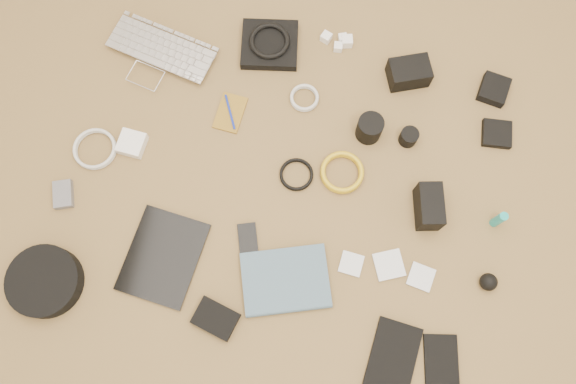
% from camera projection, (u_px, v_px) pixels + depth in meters
% --- Properties ---
extents(laptop, '(0.40, 0.32, 0.03)m').
position_uv_depth(laptop, '(155.00, 61.00, 1.82)').
color(laptop, silver).
rests_on(laptop, ground).
extents(headphone_pouch, '(0.20, 0.19, 0.03)m').
position_uv_depth(headphone_pouch, '(270.00, 45.00, 1.84)').
color(headphone_pouch, black).
rests_on(headphone_pouch, ground).
extents(headphones, '(0.17, 0.17, 0.02)m').
position_uv_depth(headphones, '(269.00, 41.00, 1.81)').
color(headphones, black).
rests_on(headphones, headphone_pouch).
extents(charger_a, '(0.04, 0.04, 0.03)m').
position_uv_depth(charger_a, '(347.00, 41.00, 1.84)').
color(charger_a, white).
rests_on(charger_a, ground).
extents(charger_b, '(0.04, 0.04, 0.03)m').
position_uv_depth(charger_b, '(326.00, 37.00, 1.85)').
color(charger_b, white).
rests_on(charger_b, ground).
extents(charger_c, '(0.03, 0.03, 0.03)m').
position_uv_depth(charger_c, '(343.00, 38.00, 1.85)').
color(charger_c, white).
rests_on(charger_c, ground).
extents(charger_d, '(0.03, 0.03, 0.03)m').
position_uv_depth(charger_d, '(338.00, 47.00, 1.84)').
color(charger_d, white).
rests_on(charger_d, ground).
extents(dslr_camera, '(0.15, 0.13, 0.07)m').
position_uv_depth(dslr_camera, '(409.00, 73.00, 1.79)').
color(dslr_camera, black).
rests_on(dslr_camera, ground).
extents(lens_pouch, '(0.10, 0.11, 0.03)m').
position_uv_depth(lens_pouch, '(494.00, 89.00, 1.79)').
color(lens_pouch, black).
rests_on(lens_pouch, ground).
extents(notebook_olive, '(0.09, 0.13, 0.01)m').
position_uv_depth(notebook_olive, '(230.00, 113.00, 1.78)').
color(notebook_olive, olive).
rests_on(notebook_olive, ground).
extents(pen_blue, '(0.06, 0.11, 0.01)m').
position_uv_depth(pen_blue, '(230.00, 112.00, 1.78)').
color(pen_blue, '#152AB2').
rests_on(pen_blue, notebook_olive).
extents(cable_white_a, '(0.11, 0.11, 0.01)m').
position_uv_depth(cable_white_a, '(304.00, 99.00, 1.80)').
color(cable_white_a, silver).
rests_on(cable_white_a, ground).
extents(lens_a, '(0.10, 0.10, 0.09)m').
position_uv_depth(lens_a, '(370.00, 128.00, 1.73)').
color(lens_a, black).
rests_on(lens_a, ground).
extents(lens_b, '(0.07, 0.07, 0.05)m').
position_uv_depth(lens_b, '(409.00, 137.00, 1.74)').
color(lens_b, black).
rests_on(lens_b, ground).
extents(card_reader, '(0.09, 0.09, 0.02)m').
position_uv_depth(card_reader, '(497.00, 134.00, 1.76)').
color(card_reader, black).
rests_on(card_reader, ground).
extents(power_brick, '(0.09, 0.09, 0.03)m').
position_uv_depth(power_brick, '(132.00, 143.00, 1.74)').
color(power_brick, white).
rests_on(power_brick, ground).
extents(cable_white_b, '(0.15, 0.15, 0.01)m').
position_uv_depth(cable_white_b, '(96.00, 150.00, 1.75)').
color(cable_white_b, silver).
rests_on(cable_white_b, ground).
extents(cable_black, '(0.13, 0.13, 0.01)m').
position_uv_depth(cable_black, '(296.00, 175.00, 1.73)').
color(cable_black, black).
rests_on(cable_black, ground).
extents(cable_yellow, '(0.16, 0.16, 0.02)m').
position_uv_depth(cable_yellow, '(342.00, 173.00, 1.73)').
color(cable_yellow, gold).
rests_on(cable_yellow, ground).
extents(flash, '(0.09, 0.14, 0.10)m').
position_uv_depth(flash, '(429.00, 207.00, 1.66)').
color(flash, black).
rests_on(flash, ground).
extents(lens_cleaner, '(0.03, 0.03, 0.09)m').
position_uv_depth(lens_cleaner, '(499.00, 220.00, 1.65)').
color(lens_cleaner, '#19A4A5').
rests_on(lens_cleaner, ground).
extents(battery_charger, '(0.08, 0.10, 0.02)m').
position_uv_depth(battery_charger, '(63.00, 194.00, 1.70)').
color(battery_charger, slate).
rests_on(battery_charger, ground).
extents(tablet, '(0.24, 0.29, 0.01)m').
position_uv_depth(tablet, '(163.00, 257.00, 1.66)').
color(tablet, black).
rests_on(tablet, ground).
extents(phone, '(0.08, 0.12, 0.01)m').
position_uv_depth(phone, '(248.00, 241.00, 1.67)').
color(phone, black).
rests_on(phone, ground).
extents(filter_case_left, '(0.07, 0.07, 0.01)m').
position_uv_depth(filter_case_left, '(351.00, 264.00, 1.65)').
color(filter_case_left, silver).
rests_on(filter_case_left, ground).
extents(filter_case_mid, '(0.11, 0.11, 0.01)m').
position_uv_depth(filter_case_mid, '(389.00, 265.00, 1.65)').
color(filter_case_mid, silver).
rests_on(filter_case_mid, ground).
extents(filter_case_right, '(0.08, 0.08, 0.01)m').
position_uv_depth(filter_case_right, '(421.00, 277.00, 1.64)').
color(filter_case_right, silver).
rests_on(filter_case_right, ground).
extents(air_blower, '(0.06, 0.06, 0.05)m').
position_uv_depth(air_blower, '(488.00, 282.00, 1.62)').
color(air_blower, black).
rests_on(air_blower, ground).
extents(headphone_case, '(0.26, 0.26, 0.06)m').
position_uv_depth(headphone_case, '(45.00, 281.00, 1.61)').
color(headphone_case, black).
rests_on(headphone_case, ground).
extents(drive_case, '(0.14, 0.12, 0.03)m').
position_uv_depth(drive_case, '(216.00, 319.00, 1.60)').
color(drive_case, black).
rests_on(drive_case, ground).
extents(paperback, '(0.29, 0.25, 0.02)m').
position_uv_depth(paperback, '(289.00, 313.00, 1.61)').
color(paperback, '#476479').
rests_on(paperback, ground).
extents(notebook_black_a, '(0.15, 0.22, 0.01)m').
position_uv_depth(notebook_black_a, '(393.00, 358.00, 1.58)').
color(notebook_black_a, black).
rests_on(notebook_black_a, ground).
extents(notebook_black_b, '(0.11, 0.16, 0.01)m').
position_uv_depth(notebook_black_b, '(441.00, 361.00, 1.58)').
color(notebook_black_b, black).
rests_on(notebook_black_b, ground).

